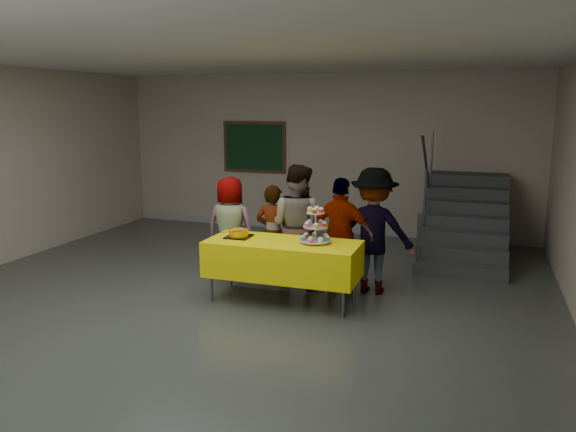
# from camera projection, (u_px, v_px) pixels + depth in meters

# --- Properties ---
(room_shell) EXTENTS (10.00, 10.04, 3.02)m
(room_shell) POSITION_uv_depth(u_px,v_px,m) (195.00, 132.00, 5.93)
(room_shell) COLOR #4C514C
(room_shell) RESTS_ON ground
(bake_table) EXTENTS (1.88, 0.78, 0.77)m
(bake_table) POSITION_uv_depth(u_px,v_px,m) (283.00, 258.00, 6.91)
(bake_table) COLOR #595960
(bake_table) RESTS_ON ground
(cupcake_stand) EXTENTS (0.38, 0.38, 0.44)m
(cupcake_stand) POSITION_uv_depth(u_px,v_px,m) (315.00, 229.00, 6.76)
(cupcake_stand) COLOR silver
(cupcake_stand) RESTS_ON bake_table
(bear_cake) EXTENTS (0.32, 0.36, 0.12)m
(bear_cake) POSITION_uv_depth(u_px,v_px,m) (239.00, 233.00, 7.07)
(bear_cake) COLOR black
(bear_cake) RESTS_ON bake_table
(schoolchild_a) EXTENTS (0.71, 0.47, 1.44)m
(schoolchild_a) POSITION_uv_depth(u_px,v_px,m) (230.00, 227.00, 7.90)
(schoolchild_a) COLOR slate
(schoolchild_a) RESTS_ON ground
(schoolchild_b) EXTENTS (0.51, 0.35, 1.36)m
(schoolchild_b) POSITION_uv_depth(u_px,v_px,m) (273.00, 234.00, 7.65)
(schoolchild_b) COLOR slate
(schoolchild_b) RESTS_ON ground
(schoolchild_c) EXTENTS (0.90, 0.76, 1.65)m
(schoolchild_c) POSITION_uv_depth(u_px,v_px,m) (297.00, 225.00, 7.52)
(schoolchild_c) COLOR slate
(schoolchild_c) RESTS_ON ground
(schoolchild_d) EXTENTS (0.92, 0.45, 1.51)m
(schoolchild_d) POSITION_uv_depth(u_px,v_px,m) (341.00, 236.00, 7.23)
(schoolchild_d) COLOR slate
(schoolchild_d) RESTS_ON ground
(schoolchild_e) EXTENTS (1.09, 0.66, 1.63)m
(schoolchild_e) POSITION_uv_depth(u_px,v_px,m) (374.00, 231.00, 7.22)
(schoolchild_e) COLOR #5C5C65
(schoolchild_e) RESTS_ON ground
(staircase) EXTENTS (1.30, 2.40, 2.04)m
(staircase) POSITION_uv_depth(u_px,v_px,m) (464.00, 224.00, 9.20)
(staircase) COLOR #424447
(staircase) RESTS_ON ground
(noticeboard) EXTENTS (1.30, 0.05, 1.00)m
(noticeboard) POSITION_uv_depth(u_px,v_px,m) (254.00, 147.00, 11.05)
(noticeboard) COLOR #472B16
(noticeboard) RESTS_ON ground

